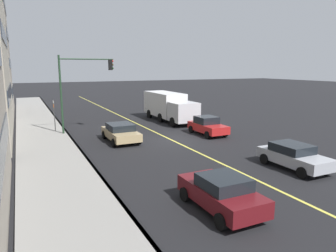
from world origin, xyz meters
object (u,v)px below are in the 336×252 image
at_px(car_maroon, 221,192).
at_px(traffic_light_mast, 81,81).
at_px(car_silver, 294,156).
at_px(car_red, 207,126).
at_px(street_sign_post, 54,113).
at_px(car_tan, 121,132).
at_px(truck_white, 168,106).

bearing_deg(car_maroon, traffic_light_mast, 7.21).
relative_size(car_silver, car_maroon, 1.03).
relative_size(car_red, street_sign_post, 1.33).
distance_m(car_silver, car_maroon, 7.08).
height_order(car_silver, street_sign_post, street_sign_post).
xyz_separation_m(traffic_light_mast, street_sign_post, (1.23, 2.11, -2.73)).
bearing_deg(car_tan, traffic_light_mast, 25.92).
distance_m(car_tan, traffic_light_mast, 5.93).
distance_m(car_silver, street_sign_post, 19.10).
bearing_deg(car_maroon, truck_white, -20.03).
relative_size(car_maroon, street_sign_post, 1.36).
distance_m(car_tan, street_sign_post, 6.86).
relative_size(car_silver, truck_white, 0.48).
relative_size(car_red, car_maroon, 0.98).
xyz_separation_m(car_silver, traffic_light_mast, (14.45, 8.76, 3.71)).
bearing_deg(traffic_light_mast, car_tan, -154.08).
height_order(car_silver, car_red, car_red).
bearing_deg(car_red, car_tan, 83.69).
relative_size(car_red, truck_white, 0.45).
xyz_separation_m(car_silver, car_tan, (10.29, 6.74, -0.00)).
xyz_separation_m(car_silver, street_sign_post, (15.68, 10.87, 0.98)).
distance_m(car_red, street_sign_post, 12.96).
bearing_deg(truck_white, car_silver, 178.24).
bearing_deg(street_sign_post, car_red, -118.60).
bearing_deg(car_tan, car_maroon, -179.44).
relative_size(car_tan, car_red, 1.11).
height_order(car_red, street_sign_post, street_sign_post).
relative_size(car_red, traffic_light_mast, 0.59).
height_order(car_silver, truck_white, truck_white).
xyz_separation_m(car_tan, car_red, (-0.80, -7.22, 0.04)).
bearing_deg(car_tan, truck_white, -47.02).
bearing_deg(car_red, car_silver, 177.13).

